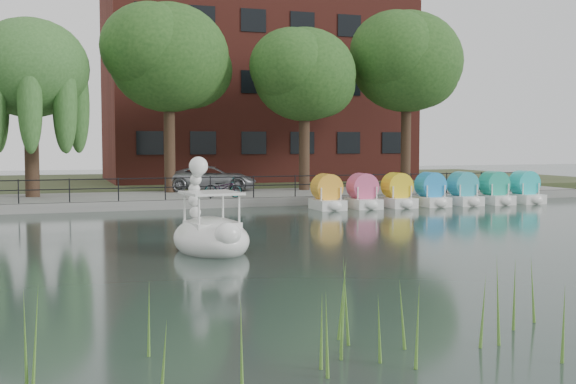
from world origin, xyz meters
TOP-DOWN VIEW (x-y plane):
  - ground_plane at (0.00, 0.00)m, footprint 120.00×120.00m
  - promenade at (0.00, 16.00)m, footprint 40.00×6.00m
  - kerb at (0.00, 13.05)m, footprint 40.00×0.25m
  - land_strip at (0.00, 30.00)m, footprint 60.00×22.00m
  - railing at (0.00, 13.25)m, footprint 32.00×0.05m
  - apartment_building at (7.00, 29.97)m, footprint 20.00×10.07m
  - willow_mid at (-7.50, 17.00)m, footprint 5.32×5.32m
  - broadleaf_center at (-1.00, 18.00)m, footprint 6.00×6.00m
  - broadleaf_right at (6.00, 17.50)m, footprint 5.40×5.40m
  - broadleaf_far at (12.50, 18.50)m, footprint 6.30×6.30m
  - minivan at (1.20, 18.31)m, footprint 3.55×5.71m
  - bicycle at (0.70, 13.73)m, footprint 1.12×1.82m
  - swan_boat at (-2.83, 0.70)m, footprint 2.21×3.17m
  - pedal_boat_row at (9.71, 10.82)m, footprint 11.35×1.70m

SIDE VIEW (x-z plane):
  - ground_plane at x=0.00m, z-range 0.00..0.00m
  - land_strip at x=0.00m, z-range 0.00..0.36m
  - promenade at x=0.00m, z-range 0.00..0.40m
  - kerb at x=0.00m, z-range 0.00..0.40m
  - swan_boat at x=-2.83m, z-range -0.71..1.81m
  - pedal_boat_row at x=9.71m, z-range -0.09..1.31m
  - bicycle at x=0.70m, z-range 0.40..1.40m
  - minivan at x=1.20m, z-range 0.40..1.87m
  - railing at x=0.00m, z-range 0.65..1.65m
  - willow_mid at x=-7.50m, z-range 2.17..10.32m
  - broadleaf_right at x=6.00m, z-range 2.22..10.55m
  - broadleaf_center at x=-1.00m, z-range 2.44..11.69m
  - broadleaf_far at x=12.50m, z-range 2.54..12.25m
  - apartment_building at x=7.00m, z-range 0.36..18.36m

